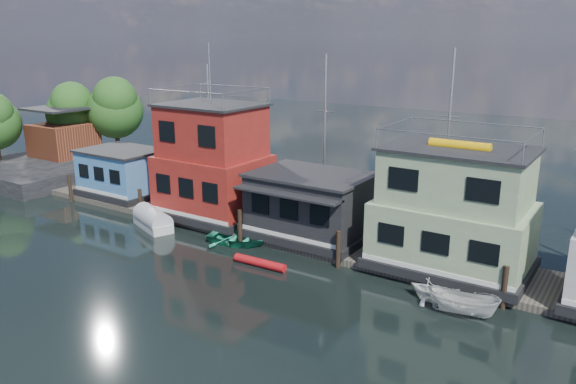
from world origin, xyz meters
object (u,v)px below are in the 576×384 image
Objects in this scene: tarp_runabout at (153,220)px; red_kayak at (260,263)px; houseboat_dark at (311,205)px; houseboat_blue at (123,172)px; dinghy_teal at (238,238)px; dinghy_white at (430,289)px; houseboat_green at (454,212)px; houseboat_red at (213,163)px; motorboat at (463,304)px.

red_kayak is at bearing 13.65° from tarp_runabout.
red_kayak is (-0.27, -5.11, -2.17)m from houseboat_dark.
houseboat_blue is 14.39m from dinghy_teal.
houseboat_blue is at bearing 161.43° from red_kayak.
dinghy_white reaches higher than dinghy_teal.
tarp_runabout is at bearing -27.55° from houseboat_blue.
houseboat_blue is 0.76× the size of houseboat_green.
houseboat_red is 5.65m from tarp_runabout.
houseboat_red is at bearing 41.28° from dinghy_teal.
tarp_runabout reaches higher than dinghy_white.
dinghy_teal is (-3.54, -3.00, -2.01)m from houseboat_dark.
houseboat_green reaches higher than dinghy_white.
houseboat_red reaches higher than motorboat.
houseboat_dark reaches higher than red_kayak.
houseboat_green is (17.00, 0.00, -0.55)m from houseboat_red.
houseboat_green is 4.91m from dinghy_white.
houseboat_blue is 2.89× the size of dinghy_white.
houseboat_red is 18.03m from dinghy_white.
houseboat_dark is at bearing -0.06° from houseboat_blue.
houseboat_green is 11.10m from red_kayak.
houseboat_dark is 9.07m from houseboat_green.
houseboat_dark is at bearing -64.33° from dinghy_teal.
tarp_runabout is at bearing 101.09° from dinghy_white.
houseboat_blue reaches higher than tarp_runabout.
houseboat_green is 13.28m from dinghy_teal.
dinghy_white is (26.75, -3.90, -1.62)m from houseboat_blue.
houseboat_red is at bearing -180.00° from houseboat_green.
houseboat_blue is at bearing -180.00° from houseboat_red.
dinghy_white is (17.25, -3.90, -3.52)m from houseboat_red.
houseboat_dark is 10.20m from dinghy_white.
red_kayak is at bearing -16.59° from houseboat_blue.
houseboat_green is at bearing 15.24° from dinghy_white.
houseboat_blue is 1.62× the size of dinghy_teal.
houseboat_dark is at bearing -179.88° from houseboat_green.
houseboat_green is 2.55× the size of motorboat.
dinghy_white reaches higher than red_kayak.
houseboat_blue reaches higher than dinghy_teal.
houseboat_dark reaches higher than motorboat.
houseboat_green reaches higher than houseboat_blue.
motorboat is at bearing -22.47° from houseboat_dark.
dinghy_white is at bearing 5.39° from red_kayak.
dinghy_teal is (4.46, -3.02, -3.69)m from houseboat_red.
red_kayak is (7.73, -5.13, -3.86)m from houseboat_red.
houseboat_blue is 17.50m from houseboat_dark.
motorboat reaches higher than dinghy_teal.
dinghy_teal is at bearing 80.98° from motorboat.
houseboat_red is 3.00× the size of dinghy_teal.
houseboat_green is 3.80× the size of dinghy_white.
tarp_runabout is at bearing -160.13° from houseboat_dark.
dinghy_teal is at bearing -12.21° from houseboat_blue.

